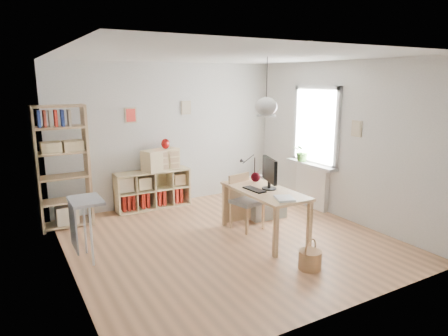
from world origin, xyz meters
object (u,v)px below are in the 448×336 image
chair (245,198)px  monitor (270,172)px  cube_shelf (151,192)px  tall_bookshelf (62,162)px  desk (264,196)px  drawer_chest (161,160)px  storage_chest (263,203)px

chair → monitor: bearing=-84.4°
cube_shelf → monitor: size_ratio=2.58×
cube_shelf → chair: (0.96, -1.77, 0.21)m
cube_shelf → tall_bookshelf: 1.77m
cube_shelf → monitor: monitor is taller
chair → cube_shelf: bearing=106.6°
desk → tall_bookshelf: tall_bookshelf is taller
desk → cube_shelf: 2.48m
drawer_chest → cube_shelf: bearing=151.5°
cube_shelf → chair: size_ratio=1.58×
monitor → drawer_chest: 2.38m
cube_shelf → drawer_chest: bearing=-12.0°
tall_bookshelf → chair: (2.52, -1.49, -0.58)m
cube_shelf → tall_bookshelf: (-1.56, -0.28, 0.79)m
storage_chest → drawer_chest: drawer_chest is taller
chair → drawer_chest: bearing=102.1°
tall_bookshelf → monitor: 3.31m
cube_shelf → drawer_chest: (0.19, -0.04, 0.62)m
tall_bookshelf → desk: bearing=-37.0°
chair → drawer_chest: drawer_chest is taller
cube_shelf → chair: 2.03m
chair → tall_bookshelf: bearing=137.6°
chair → drawer_chest: 1.94m
cube_shelf → storage_chest: cube_shelf is taller
tall_bookshelf → monitor: tall_bookshelf is taller
chair → storage_chest: (0.62, 0.34, -0.28)m
storage_chest → chair: bearing=-147.7°
cube_shelf → tall_bookshelf: size_ratio=0.70×
desk → storage_chest: 1.07m
monitor → drawer_chest: size_ratio=0.79×
chair → storage_chest: size_ratio=1.16×
tall_bookshelf → storage_chest: bearing=-20.1°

